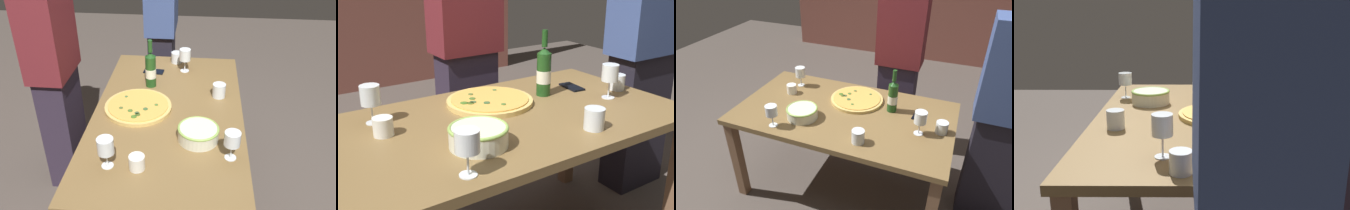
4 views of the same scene
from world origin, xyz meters
The scene contains 13 objects.
dining_table centered at (0.00, 0.00, 0.66)m, with size 1.60×0.90×0.75m.
pizza centered at (0.03, 0.19, 0.76)m, with size 0.41×0.41×0.03m.
serving_bowl centered at (-0.25, -0.19, 0.79)m, with size 0.23×0.23×0.08m.
wine_bottle centered at (0.33, 0.15, 0.87)m, with size 0.07×0.07×0.33m.
wine_glass_near_pizza centered at (0.57, -0.07, 0.87)m, with size 0.08×0.08×0.17m.
wine_glass_by_bottle centered at (-0.50, 0.25, 0.87)m, with size 0.08×0.08×0.17m.
wine_glass_far_left centered at (-0.39, -0.36, 0.86)m, with size 0.08×0.08×0.16m.
cup_amber centered at (0.70, 0.00, 0.79)m, with size 0.08×0.08×0.08m, color white.
cup_ceramic centered at (-0.51, 0.11, 0.79)m, with size 0.08×0.08×0.08m, color white.
cup_spare centered at (0.22, -0.31, 0.79)m, with size 0.08×0.08×0.09m, color white.
cell_phone centered at (0.53, 0.15, 0.76)m, with size 0.07×0.14×0.01m, color black.
person_host centered at (0.23, 0.77, 0.91)m, with size 0.40×0.24×1.76m.
person_guest_left centered at (1.10, 0.15, 0.90)m, with size 0.45×0.24×1.76m.
Camera 4 is at (1.86, 0.01, 1.30)m, focal length 39.29 mm.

